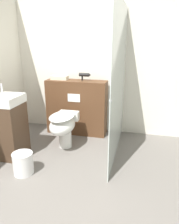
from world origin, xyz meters
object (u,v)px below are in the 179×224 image
sink_vanity (1,126)px  waste_bin (23,163)px  toilet (63,126)px  hair_drier (85,75)px

sink_vanity → waste_bin: bearing=-35.3°
sink_vanity → waste_bin: sink_vanity is taller
toilet → waste_bin: 0.86m
hair_drier → waste_bin: size_ratio=0.72×
toilet → hair_drier: size_ratio=3.19×
toilet → hair_drier: 0.99m
toilet → waste_bin: (-0.27, -0.79, -0.24)m
sink_vanity → waste_bin: 0.73m
toilet → waste_bin: bearing=-109.1°
toilet → hair_drier: bearing=77.2°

